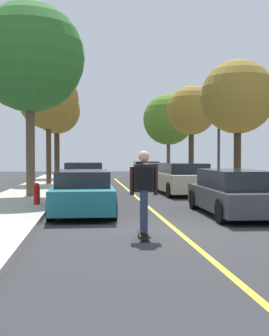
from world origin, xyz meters
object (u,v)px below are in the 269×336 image
Objects in this scene: parked_car_right_near at (182,179)px; street_tree_left_far at (57,111)px; parked_car_right_far at (160,174)px; skateboard at (144,234)px; street_tree_left_nearest at (30,58)px; parked_car_left_nearest at (83,192)px; street_tree_right_near at (191,111)px; skateboarder at (144,187)px; street_tree_left_near at (48,99)px; parked_car_right_farthest at (146,171)px; street_tree_right_nearest at (238,97)px; fire_hydrant at (37,194)px; streetlamp at (219,125)px; street_tree_right_far at (169,120)px; parked_car_right_nearest at (234,193)px; parked_car_left_far at (85,175)px; parked_car_left_near at (85,179)px.

parked_car_right_near is 15.22m from street_tree_left_far.
parked_car_right_far reaches higher than skateboard.
parked_car_left_nearest is at bearing -64.54° from street_tree_left_nearest.
street_tree_right_near is 3.43× the size of skateboarder.
parked_car_right_near is at bearing -45.08° from street_tree_left_near.
parked_car_right_farthest is 0.73× the size of street_tree_right_nearest.
parked_car_right_farthest is 5.88× the size of fire_hydrant.
street_tree_right_nearest reaches higher than parked_car_left_nearest.
skateboarder is (-5.13, -9.03, -3.10)m from street_tree_right_nearest.
street_tree_left_nearest is 1.47× the size of streetlamp.
street_tree_right_far is 3.78× the size of skateboarder.
parked_car_right_farthest reaches higher than skateboard.
parked_car_right_farthest is 0.64× the size of street_tree_right_far.
parked_car_left_nearest is at bearing 106.92° from skateboard.
street_tree_left_nearest is 14.70m from street_tree_left_far.
street_tree_left_nearest reaches higher than parked_car_left_nearest.
streetlamp is at bearing -37.02° from street_tree_left_near.
parked_car_right_farthest is 12.43m from streetlamp.
parked_car_left_nearest is at bearing -39.03° from fire_hydrant.
parked_car_right_nearest is 0.70× the size of street_tree_right_far.
parked_car_left_far is 0.57× the size of street_tree_left_nearest.
parked_car_left_far reaches higher than fire_hydrant.
parked_car_right_farthest is at bearing 82.38° from skateboarder.
street_tree_left_far reaches higher than streetlamp.
skateboard is at bearing -100.47° from parked_car_right_far.
skateboarder is (-4.77, -10.53, -2.03)m from streetlamp.
street_tree_right_near is (2.10, 14.07, 3.80)m from parked_car_right_nearest.
parked_car_right_far is at bearing 105.94° from street_tree_right_nearest.
parked_car_right_nearest is at bearing -40.15° from street_tree_left_nearest.
parked_car_left_near is at bearing -80.78° from street_tree_left_far.
street_tree_left_nearest is (-6.41, 5.41, 4.90)m from parked_car_right_nearest.
parked_car_left_far is at bearing 94.61° from skateboard.
parked_car_right_near is at bearing 149.75° from street_tree_right_nearest.
parked_car_left_nearest is at bearing -80.39° from street_tree_left_near.
street_tree_left_near is 12.08m from fire_hydrant.
parked_car_left_near is 12.90m from parked_car_right_farthest.
street_tree_left_near and street_tree_left_far have the same top height.
parked_car_right_near is 15.33m from street_tree_right_far.
street_tree_right_nearest is 9.42m from fire_hydrant.
street_tree_left_nearest reaches higher than street_tree_right_near.
fire_hydrant is at bearing -98.12° from parked_car_left_far.
street_tree_left_near is 1.17× the size of street_tree_right_nearest.
parked_car_left_near is 6.62× the size of fire_hydrant.
parked_car_left_far is 10.11m from street_tree_right_nearest.
street_tree_right_far is (6.41, 20.66, 3.93)m from parked_car_left_nearest.
street_tree_left_far is at bearing 172.96° from parked_car_right_farthest.
fire_hydrant is 6.18m from skateboarder.
street_tree_right_nearest reaches higher than fire_hydrant.
parked_car_right_nearest is (4.31, -12.73, 0.01)m from parked_car_left_far.
streetlamp reaches higher than parked_car_left_far.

